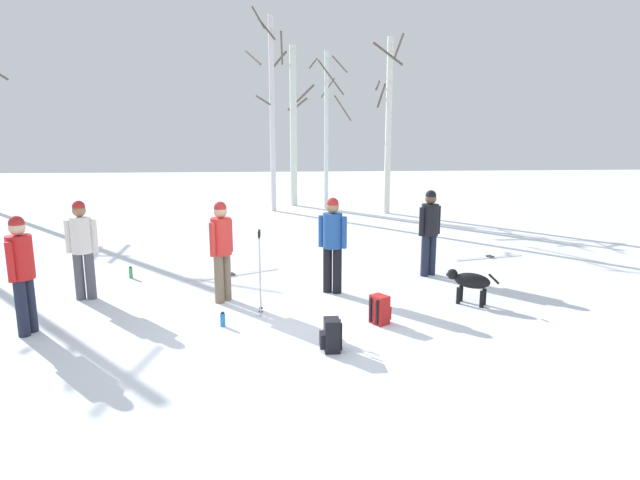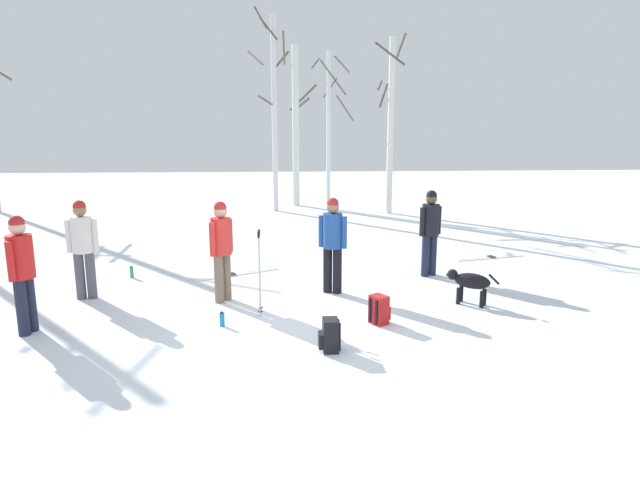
# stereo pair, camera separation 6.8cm
# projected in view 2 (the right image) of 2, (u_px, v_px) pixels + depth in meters

# --- Properties ---
(ground_plane) EXTENTS (60.00, 60.00, 0.00)m
(ground_plane) POSITION_uv_depth(u_px,v_px,m) (291.00, 334.00, 7.73)
(ground_plane) COLOR white
(person_0) EXTENTS (0.35, 0.44, 1.72)m
(person_0) POSITION_uv_depth(u_px,v_px,m) (221.00, 245.00, 9.03)
(person_0) COLOR #72604C
(person_0) RESTS_ON ground_plane
(person_1) EXTENTS (0.49, 0.34, 1.72)m
(person_1) POSITION_uv_depth(u_px,v_px,m) (333.00, 239.00, 9.51)
(person_1) COLOR black
(person_1) RESTS_ON ground_plane
(person_2) EXTENTS (0.48, 0.34, 1.72)m
(person_2) POSITION_uv_depth(u_px,v_px,m) (430.00, 227.00, 10.64)
(person_2) COLOR #1E2338
(person_2) RESTS_ON ground_plane
(person_3) EXTENTS (0.34, 0.51, 1.72)m
(person_3) POSITION_uv_depth(u_px,v_px,m) (22.00, 267.00, 7.59)
(person_3) COLOR #1E2338
(person_3) RESTS_ON ground_plane
(person_4) EXTENTS (0.52, 0.34, 1.72)m
(person_4) POSITION_uv_depth(u_px,v_px,m) (83.00, 243.00, 9.17)
(person_4) COLOR #4C4C56
(person_4) RESTS_ON ground_plane
(dog) EXTENTS (0.76, 0.55, 0.57)m
(dog) POSITION_uv_depth(u_px,v_px,m) (470.00, 282.00, 8.98)
(dog) COLOR black
(dog) RESTS_ON ground_plane
(ski_pair_lying_0) EXTENTS (1.71, 0.57, 0.05)m
(ski_pair_lying_0) POSITION_uv_depth(u_px,v_px,m) (489.00, 258.00, 12.29)
(ski_pair_lying_0) COLOR white
(ski_pair_lying_0) RESTS_ON ground_plane
(ski_pair_lying_1) EXTENTS (1.80, 1.03, 0.05)m
(ski_pair_lying_1) POSITION_uv_depth(u_px,v_px,m) (234.00, 274.00, 10.87)
(ski_pair_lying_1) COLOR white
(ski_pair_lying_1) RESTS_ON ground_plane
(ski_poles_0) EXTENTS (0.07, 0.27, 1.35)m
(ski_poles_0) POSITION_uv_depth(u_px,v_px,m) (260.00, 270.00, 8.44)
(ski_poles_0) COLOR #B2B2BC
(ski_poles_0) RESTS_ON ground_plane
(backpack_0) EXTENTS (0.34, 0.33, 0.44)m
(backpack_0) POSITION_uv_depth(u_px,v_px,m) (379.00, 310.00, 8.12)
(backpack_0) COLOR red
(backpack_0) RESTS_ON ground_plane
(backpack_1) EXTENTS (0.29, 0.26, 0.44)m
(backpack_1) POSITION_uv_depth(u_px,v_px,m) (330.00, 335.00, 7.12)
(backpack_1) COLOR black
(backpack_1) RESTS_ON ground_plane
(water_bottle_0) EXTENTS (0.07, 0.07, 0.23)m
(water_bottle_0) POSITION_uv_depth(u_px,v_px,m) (132.00, 272.00, 10.65)
(water_bottle_0) COLOR green
(water_bottle_0) RESTS_ON ground_plane
(water_bottle_1) EXTENTS (0.08, 0.08, 0.22)m
(water_bottle_1) POSITION_uv_depth(u_px,v_px,m) (222.00, 319.00, 8.03)
(water_bottle_1) COLOR #1E72BF
(water_bottle_1) RESTS_ON ground_plane
(birch_tree_2) EXTENTS (1.32, 1.27, 6.93)m
(birch_tree_2) POSITION_uv_depth(u_px,v_px,m) (274.00, 110.00, 18.64)
(birch_tree_2) COLOR silver
(birch_tree_2) RESTS_ON ground_plane
(birch_tree_3) EXTENTS (1.63, 1.11, 5.89)m
(birch_tree_3) POSITION_uv_depth(u_px,v_px,m) (296.00, 124.00, 20.17)
(birch_tree_3) COLOR silver
(birch_tree_3) RESTS_ON ground_plane
(birch_tree_4) EXTENTS (1.57, 1.56, 5.56)m
(birch_tree_4) POSITION_uv_depth(u_px,v_px,m) (329.00, 126.00, 19.30)
(birch_tree_4) COLOR silver
(birch_tree_4) RESTS_ON ground_plane
(birch_tree_5) EXTENTS (1.07, 1.18, 5.94)m
(birch_tree_5) POSITION_uv_depth(u_px,v_px,m) (390.00, 123.00, 18.20)
(birch_tree_5) COLOR silver
(birch_tree_5) RESTS_ON ground_plane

